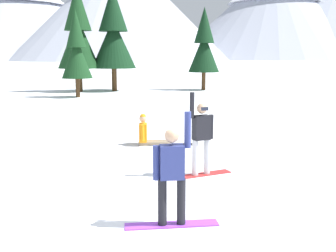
# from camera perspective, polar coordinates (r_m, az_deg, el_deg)

# --- Properties ---
(ground_plane) EXTENTS (800.00, 800.00, 0.00)m
(ground_plane) POSITION_cam_1_polar(r_m,az_deg,el_deg) (7.99, -3.28, -11.12)
(ground_plane) COLOR white
(snowboarder_foreground) EXTENTS (1.61, 0.44, 1.94)m
(snowboarder_foreground) POSITION_cam_1_polar(r_m,az_deg,el_deg) (6.89, 0.54, -6.60)
(snowboarder_foreground) COLOR #993FD8
(snowboarder_foreground) RESTS_ON ground_plane
(snowboarder_midground) EXTENTS (1.54, 0.89, 2.00)m
(snowboarder_midground) POSITION_cam_1_polar(r_m,az_deg,el_deg) (9.78, 4.63, -1.47)
(snowboarder_midground) COLOR red
(snowboarder_midground) RESTS_ON ground_plane
(snowboarder_background) EXTENTS (1.83, 0.63, 1.00)m
(snowboarder_background) POSITION_cam_1_polar(r_m,az_deg,el_deg) (13.21, -2.70, -1.11)
(snowboarder_background) COLOR gray
(snowboarder_background) RESTS_ON ground_plane
(pine_tree_leaning) EXTENTS (2.03, 2.03, 5.83)m
(pine_tree_leaning) POSITION_cam_1_polar(r_m,az_deg,el_deg) (28.52, -12.53, 10.26)
(pine_tree_leaning) COLOR #472D19
(pine_tree_leaning) RESTS_ON ground_plane
(pine_tree_short) EXTENTS (3.20, 3.20, 8.17)m
(pine_tree_short) POSITION_cam_1_polar(r_m,az_deg,el_deg) (32.97, -12.31, 12.40)
(pine_tree_short) COLOR #472D19
(pine_tree_short) RESTS_ON ground_plane
(pine_tree_broad) EXTENTS (3.48, 3.48, 8.12)m
(pine_tree_broad) POSITION_cam_1_polar(r_m,az_deg,el_deg) (33.13, -7.56, 12.49)
(pine_tree_broad) COLOR #472D19
(pine_tree_broad) RESTS_ON ground_plane
(pine_tree_slender) EXTENTS (2.50, 2.50, 6.60)m
(pine_tree_slender) POSITION_cam_1_polar(r_m,az_deg,el_deg) (33.79, 5.00, 11.06)
(pine_tree_slender) COLOR #472D19
(pine_tree_slender) RESTS_ON ground_plane
(peak_east_ridge) EXTENTS (139.59, 139.59, 50.75)m
(peak_east_ridge) POSITION_cam_1_polar(r_m,az_deg,el_deg) (261.28, -20.54, 14.44)
(peak_east_ridge) COLOR #9EA3B2
(peak_east_ridge) RESTS_ON ground_plane
(peak_north_spur) EXTENTS (105.57, 105.57, 51.57)m
(peak_north_spur) POSITION_cam_1_polar(r_m,az_deg,el_deg) (207.51, -6.63, 16.45)
(peak_north_spur) COLOR #B2B7C6
(peak_north_spur) RESTS_ON ground_plane
(peak_west_ridge) EXTENTS (119.18, 119.18, 53.46)m
(peak_west_ridge) POSITION_cam_1_polar(r_m,az_deg,el_deg) (258.78, 14.31, 15.12)
(peak_west_ridge) COLOR #9EA3B2
(peak_west_ridge) RESTS_ON ground_plane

